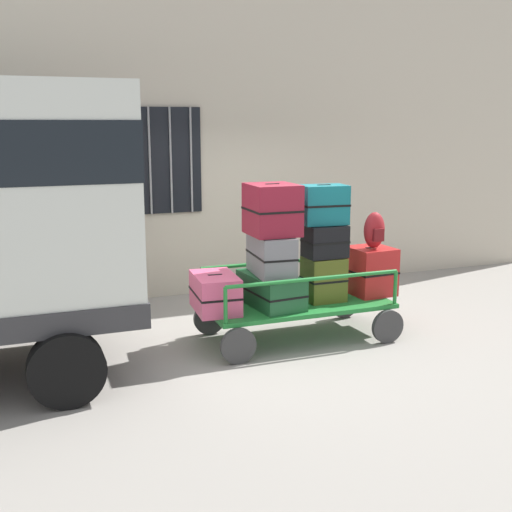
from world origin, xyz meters
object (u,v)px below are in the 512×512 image
object	(u,v)px
suitcase_center_bottom	(324,279)
suitcase_midleft_top	(272,209)
suitcase_midleft_middle	(271,255)
suitcase_center_top	(324,205)
suitcase_midleft_bottom	(271,290)
suitcase_left_bottom	(215,293)
suitcase_midright_bottom	(371,271)
suitcase_center_middle	(325,241)
backpack	(374,230)
luggage_cart	(297,309)

from	to	relation	value
suitcase_center_bottom	suitcase_midleft_top	bearing A→B (deg)	-179.66
suitcase_midleft_middle	suitcase_center_top	bearing A→B (deg)	2.17
suitcase_midleft_bottom	suitcase_midleft_top	world-z (taller)	suitcase_midleft_top
suitcase_left_bottom	suitcase_midleft_top	size ratio (longest dim) A/B	1.26
suitcase_center_bottom	suitcase_midright_bottom	world-z (taller)	suitcase_midright_bottom
suitcase_midleft_bottom	suitcase_center_bottom	distance (m)	0.68
suitcase_center_middle	suitcase_midleft_middle	bearing A→B (deg)	177.31
suitcase_center_bottom	suitcase_center_middle	xyz separation A→B (m)	(0.00, -0.01, 0.46)
suitcase_left_bottom	backpack	bearing A→B (deg)	-1.82
luggage_cart	suitcase_left_bottom	xyz separation A→B (m)	(-1.01, 0.03, 0.29)
suitcase_left_bottom	suitcase_center_top	distance (m)	1.64
suitcase_center_bottom	suitcase_center_top	bearing A→B (deg)	90.00
suitcase_midleft_bottom	suitcase_midleft_middle	bearing A→B (deg)	-90.00
suitcase_midleft_bottom	suitcase_center_middle	size ratio (longest dim) A/B	1.92
suitcase_midleft_middle	backpack	world-z (taller)	backpack
suitcase_center_bottom	suitcase_center_middle	size ratio (longest dim) A/B	1.08
suitcase_midright_bottom	suitcase_center_top	bearing A→B (deg)	-179.97
suitcase_midleft_middle	suitcase_center_middle	distance (m)	0.68
suitcase_midleft_middle	suitcase_midright_bottom	xyz separation A→B (m)	(1.34, 0.03, -0.31)
luggage_cart	suitcase_midleft_middle	size ratio (longest dim) A/B	2.90
luggage_cart	suitcase_midleft_middle	xyz separation A→B (m)	(-0.34, 0.00, 0.68)
suitcase_midleft_bottom	suitcase_center_top	xyz separation A→B (m)	(0.67, 0.02, 0.96)
suitcase_midleft_top	suitcase_midright_bottom	distance (m)	1.58
suitcase_midleft_middle	suitcase_center_middle	bearing A→B (deg)	-2.69
suitcase_midleft_middle	suitcase_center_bottom	size ratio (longest dim) A/B	1.46
suitcase_midleft_bottom	suitcase_center_middle	xyz separation A→B (m)	(0.67, -0.04, 0.54)
suitcase_left_bottom	suitcase_midright_bottom	size ratio (longest dim) A/B	1.28
suitcase_midleft_middle	suitcase_center_middle	world-z (taller)	suitcase_center_middle
luggage_cart	backpack	xyz separation A→B (m)	(1.00, -0.04, 0.89)
suitcase_left_bottom	suitcase_center_top	world-z (taller)	suitcase_center_top
suitcase_left_bottom	suitcase_center_top	bearing A→B (deg)	-0.02
suitcase_midleft_middle	suitcase_midleft_top	bearing A→B (deg)	-90.00
suitcase_midleft_top	suitcase_midright_bottom	bearing A→B (deg)	2.05
suitcase_center_middle	suitcase_left_bottom	bearing A→B (deg)	177.55
suitcase_center_top	backpack	size ratio (longest dim) A/B	1.29
suitcase_midleft_middle	backpack	bearing A→B (deg)	-1.62
suitcase_midleft_bottom	suitcase_center_middle	distance (m)	0.86
backpack	suitcase_left_bottom	bearing A→B (deg)	178.18
suitcase_center_bottom	suitcase_left_bottom	bearing A→B (deg)	178.12
suitcase_midleft_bottom	suitcase_midleft_top	bearing A→B (deg)	-90.00
suitcase_midleft_bottom	suitcase_midright_bottom	distance (m)	1.35
suitcase_left_bottom	suitcase_center_middle	distance (m)	1.44
luggage_cart	backpack	size ratio (longest dim) A/B	5.12
suitcase_center_middle	suitcase_center_top	distance (m)	0.43
luggage_cart	suitcase_midright_bottom	xyz separation A→B (m)	(1.01, 0.03, 0.37)
suitcase_left_bottom	suitcase_center_bottom	size ratio (longest dim) A/B	1.43
suitcase_midleft_bottom	suitcase_center_middle	world-z (taller)	suitcase_center_middle
suitcase_midleft_top	backpack	distance (m)	1.37
suitcase_center_middle	suitcase_center_bottom	bearing A→B (deg)	90.00
suitcase_left_bottom	luggage_cart	bearing A→B (deg)	-1.56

